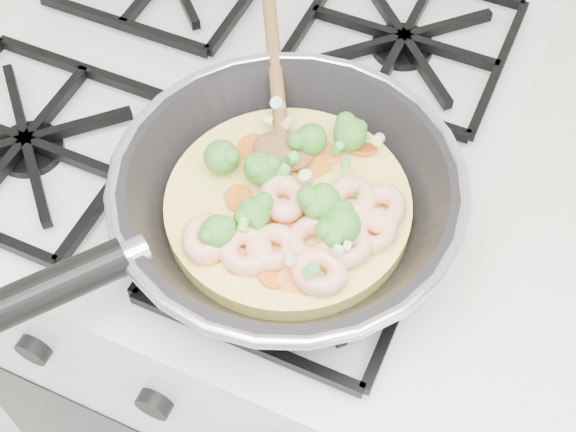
% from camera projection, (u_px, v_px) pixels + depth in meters
% --- Properties ---
extents(stove, '(0.60, 0.60, 0.92)m').
position_uv_depth(stove, '(244.00, 295.00, 1.22)').
color(stove, silver).
rests_on(stove, ground).
extents(skillet, '(0.37, 0.56, 0.10)m').
position_uv_depth(skillet, '(285.00, 200.00, 0.71)').
color(skillet, black).
rests_on(skillet, stove).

